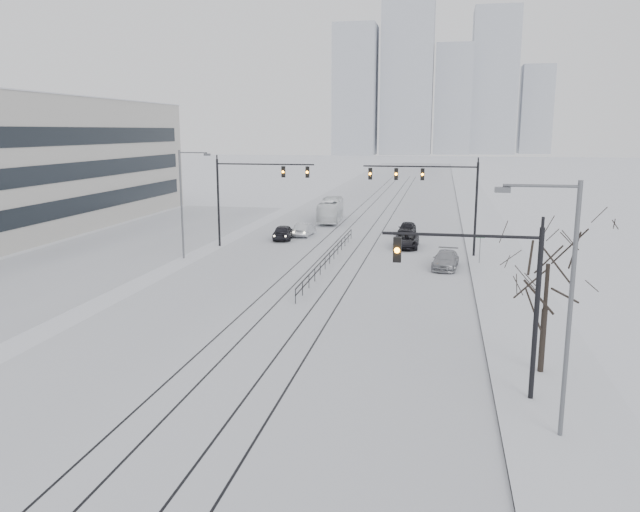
{
  "coord_description": "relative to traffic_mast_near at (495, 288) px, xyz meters",
  "views": [
    {
      "loc": [
        8.63,
        -18.27,
        10.57
      ],
      "look_at": [
        1.64,
        17.56,
        3.2
      ],
      "focal_mm": 35.0,
      "sensor_mm": 36.0,
      "label": 1
    }
  ],
  "objects": [
    {
      "name": "curb",
      "position": [
        0.26,
        54.0,
        -4.5
      ],
      "size": [
        0.1,
        260.0,
        0.12
      ],
      "primitive_type": "cube",
      "color": "gray",
      "rests_on": "ground"
    },
    {
      "name": "tram_rails",
      "position": [
        -10.79,
        34.0,
        -4.54
      ],
      "size": [
        5.3,
        180.0,
        0.01
      ],
      "color": "black",
      "rests_on": "ground"
    },
    {
      "name": "street_sign",
      "position": [
        1.01,
        26.0,
        -2.96
      ],
      "size": [
        0.7,
        0.06,
        2.4
      ],
      "color": "#595B60",
      "rests_on": "ground"
    },
    {
      "name": "parking_strip",
      "position": [
        -30.79,
        29.0,
        -4.55
      ],
      "size": [
        14.0,
        60.0,
        0.03
      ],
      "primitive_type": "cube",
      "color": "silver",
      "rests_on": "ground"
    },
    {
      "name": "street_light_east",
      "position": [
        1.91,
        -3.0,
        0.65
      ],
      "size": [
        2.73,
        0.25,
        9.0
      ],
      "color": "#595B60",
      "rests_on": "ground"
    },
    {
      "name": "sedan_sb_outer",
      "position": [
        -15.72,
        36.96,
        -3.89
      ],
      "size": [
        1.66,
        4.17,
        1.35
      ],
      "primitive_type": "imported",
      "rotation": [
        0.0,
        0.0,
        3.08
      ],
      "color": "#B6B9BE",
      "rests_on": "ground"
    },
    {
      "name": "sedan_nb_front",
      "position": [
        -5.16,
        32.4,
        -3.91
      ],
      "size": [
        2.18,
        4.7,
        1.3
      ],
      "primitive_type": "imported",
      "rotation": [
        0.0,
        0.0,
        0.0
      ],
      "color": "black",
      "rests_on": "ground"
    },
    {
      "name": "sedan_nb_far",
      "position": [
        -5.5,
        39.45,
        -3.88
      ],
      "size": [
        1.9,
        4.13,
        1.37
      ],
      "primitive_type": "imported",
      "rotation": [
        0.0,
        0.0,
        -0.07
      ],
      "color": "black",
      "rests_on": "ground"
    },
    {
      "name": "box_truck",
      "position": [
        -14.92,
        47.63,
        -3.23
      ],
      "size": [
        2.95,
        9.68,
        2.66
      ],
      "primitive_type": "imported",
      "rotation": [
        0.0,
        0.0,
        3.22
      ],
      "color": "white",
      "rests_on": "ground"
    },
    {
      "name": "sidewalk_east",
      "position": [
        2.71,
        54.0,
        -4.48
      ],
      "size": [
        5.0,
        260.0,
        0.16
      ],
      "primitive_type": "cube",
      "color": "silver",
      "rests_on": "ground"
    },
    {
      "name": "skyline",
      "position": [
        -5.77,
        267.63,
        26.08
      ],
      "size": [
        96.0,
        48.0,
        72.0
      ],
      "color": "#ACB2BD",
      "rests_on": "ground"
    },
    {
      "name": "traffic_mast_near",
      "position": [
        0.0,
        0.0,
        0.0
      ],
      "size": [
        6.1,
        0.37,
        7.0
      ],
      "color": "black",
      "rests_on": "ground"
    },
    {
      "name": "bare_tree",
      "position": [
        2.41,
        3.0,
        -0.07
      ],
      "size": [
        4.4,
        4.4,
        6.1
      ],
      "color": "black",
      "rests_on": "ground"
    },
    {
      "name": "traffic_mast_nw",
      "position": [
        -19.31,
        30.0,
        1.01
      ],
      "size": [
        9.1,
        0.37,
        8.0
      ],
      "color": "black",
      "rests_on": "ground"
    },
    {
      "name": "traffic_mast_ne",
      "position": [
        -2.64,
        29.0,
        1.2
      ],
      "size": [
        9.6,
        0.37,
        8.0
      ],
      "color": "black",
      "rests_on": "ground"
    },
    {
      "name": "road",
      "position": [
        -10.79,
        54.0,
        -4.55
      ],
      "size": [
        22.0,
        260.0,
        0.02
      ],
      "primitive_type": "cube",
      "color": "silver",
      "rests_on": "ground"
    },
    {
      "name": "ground",
      "position": [
        -10.79,
        -6.0,
        -4.56
      ],
      "size": [
        500.0,
        500.0,
        0.0
      ],
      "primitive_type": "plane",
      "color": "silver",
      "rests_on": "ground"
    },
    {
      "name": "sedan_nb_right",
      "position": [
        -1.65,
        24.21,
        -3.9
      ],
      "size": [
        2.29,
        4.73,
        1.33
      ],
      "primitive_type": "imported",
      "rotation": [
        0.0,
        0.0,
        -0.1
      ],
      "color": "#919398",
      "rests_on": "ground"
    },
    {
      "name": "sedan_sb_inner",
      "position": [
        -17.29,
        34.5,
        -3.82
      ],
      "size": [
        2.09,
        4.47,
        1.48
      ],
      "primitive_type": "imported",
      "rotation": [
        0.0,
        0.0,
        3.22
      ],
      "color": "black",
      "rests_on": "ground"
    },
    {
      "name": "street_light_west",
      "position": [
        -22.99,
        24.0,
        0.65
      ],
      "size": [
        2.73,
        0.25,
        9.0
      ],
      "color": "#595B60",
      "rests_on": "ground"
    },
    {
      "name": "median_fence",
      "position": [
        -10.79,
        24.0,
        -4.04
      ],
      "size": [
        0.06,
        24.0,
        1.0
      ],
      "color": "black",
      "rests_on": "ground"
    }
  ]
}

